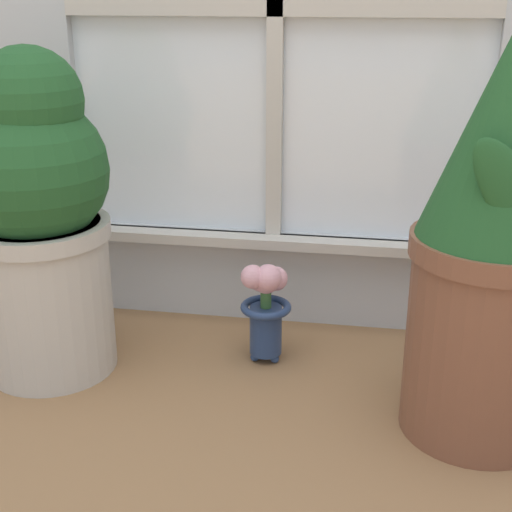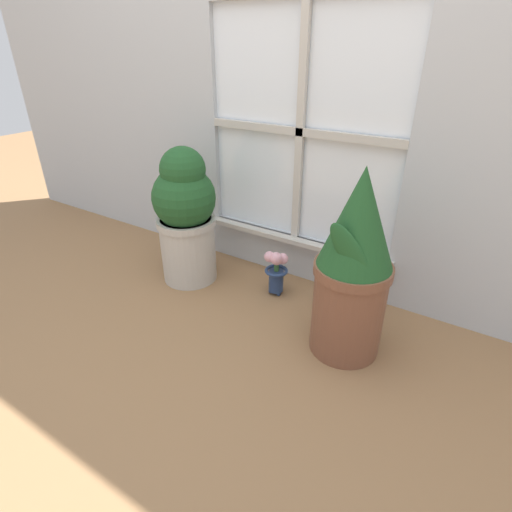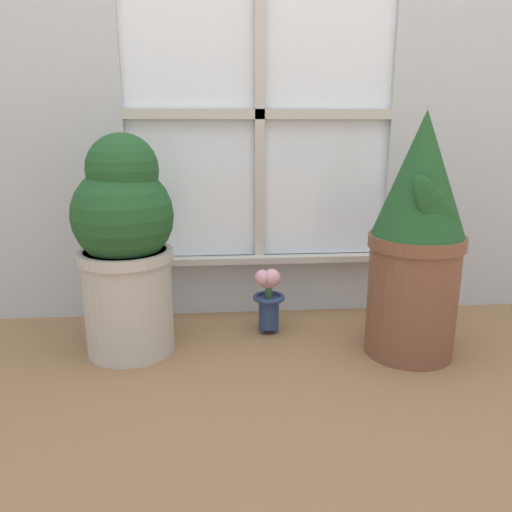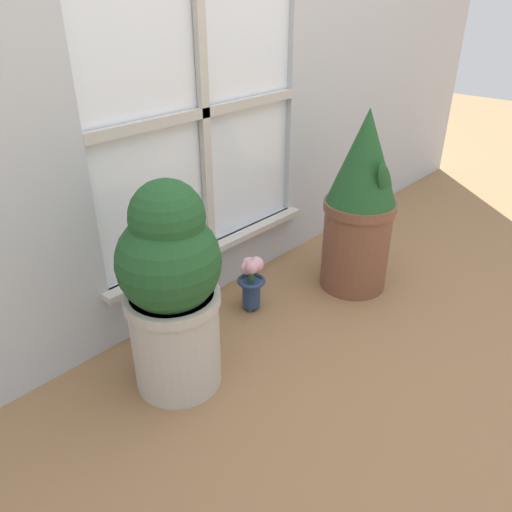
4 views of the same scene
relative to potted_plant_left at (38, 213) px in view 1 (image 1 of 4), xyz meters
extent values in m
plane|color=olive|center=(0.45, -0.25, -0.36)|extent=(10.00, 10.00, 0.00)
cube|color=#B2B7BC|center=(0.45, 0.34, -0.24)|extent=(0.97, 0.05, 0.23)
cube|color=white|center=(0.45, 0.35, 0.40)|extent=(0.97, 0.02, 1.04)
cube|color=#BCB7AD|center=(0.45, 0.32, 0.40)|extent=(0.04, 0.02, 1.04)
cube|color=#BCB7AD|center=(0.45, 0.32, 0.40)|extent=(0.97, 0.02, 0.04)
cube|color=#BCB7AD|center=(0.45, 0.29, -0.14)|extent=(1.03, 0.06, 0.02)
cylinder|color=#B7B2A8|center=(0.00, 0.00, -0.19)|extent=(0.28, 0.28, 0.34)
cylinder|color=#B7B2A8|center=(0.00, 0.00, -0.04)|extent=(0.30, 0.30, 0.03)
cylinder|color=#38281E|center=(0.00, 0.00, -0.02)|extent=(0.26, 0.26, 0.01)
sphere|color=#1E4C23|center=(0.00, 0.00, 0.09)|extent=(0.31, 0.31, 0.31)
sphere|color=#1E4C23|center=(0.01, 0.00, 0.23)|extent=(0.22, 0.22, 0.22)
ellipsoid|color=#1E4C23|center=(0.08, 0.04, 0.07)|extent=(0.10, 0.17, 0.21)
cylinder|color=brown|center=(0.90, -0.09, -0.16)|extent=(0.28, 0.28, 0.39)
cylinder|color=brown|center=(0.90, -0.09, 0.01)|extent=(0.29, 0.29, 0.04)
cylinder|color=#38281E|center=(0.90, -0.09, 0.03)|extent=(0.26, 0.26, 0.01)
cone|color=#1E4C23|center=(0.90, -0.09, 0.22)|extent=(0.28, 0.28, 0.37)
sphere|color=navy|center=(0.46, 0.13, -0.35)|extent=(0.02, 0.02, 0.02)
sphere|color=navy|center=(0.44, 0.09, -0.35)|extent=(0.02, 0.02, 0.02)
sphere|color=navy|center=(0.49, 0.09, -0.35)|extent=(0.02, 0.02, 0.02)
cylinder|color=navy|center=(0.46, 0.11, -0.28)|extent=(0.07, 0.07, 0.11)
torus|color=navy|center=(0.46, 0.11, -0.23)|extent=(0.11, 0.11, 0.02)
cylinder|color=#386633|center=(0.46, 0.11, -0.20)|extent=(0.02, 0.02, 0.06)
sphere|color=#DB9EAD|center=(0.46, 0.11, -0.16)|extent=(0.06, 0.06, 0.06)
sphere|color=#DB9EAD|center=(0.48, 0.14, -0.17)|extent=(0.06, 0.06, 0.06)
sphere|color=#DB9EAD|center=(0.45, 0.12, -0.17)|extent=(0.05, 0.05, 0.05)
sphere|color=#DB9EAD|center=(0.44, 0.08, -0.15)|extent=(0.05, 0.05, 0.05)
sphere|color=#DB9EAD|center=(0.47, 0.09, -0.15)|extent=(0.06, 0.06, 0.06)
camera|label=1|loc=(0.68, -1.32, 0.44)|focal=50.00mm
camera|label=2|loc=(1.28, -1.36, 0.76)|focal=28.00mm
camera|label=3|loc=(0.28, -1.54, 0.36)|focal=35.00mm
camera|label=4|loc=(-0.76, -1.04, 0.80)|focal=35.00mm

